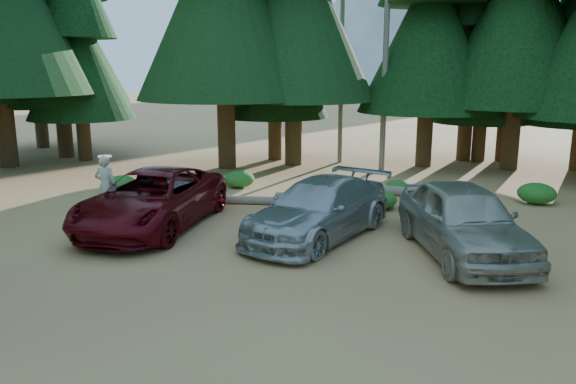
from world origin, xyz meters
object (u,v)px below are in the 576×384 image
log_right (404,192)px  frisbee_player (106,185)px  log_left (268,201)px  red_pickup (152,199)px  silver_minivan_right (463,220)px  silver_minivan_center (319,209)px  log_mid (329,199)px

log_right → frisbee_player: bearing=-129.9°
log_left → log_right: size_ratio=0.71×
red_pickup → log_right: bearing=39.3°
silver_minivan_right → frisbee_player: (-9.22, 0.19, 0.36)m
silver_minivan_center → log_left: bearing=146.1°
red_pickup → silver_minivan_right: silver_minivan_right is taller
frisbee_player → log_right: 9.73m
silver_minivan_right → log_mid: 5.84m
log_mid → log_right: (2.34, 1.50, 0.02)m
frisbee_player → log_right: bearing=-149.9°
log_mid → red_pickup: bearing=-141.7°
silver_minivan_center → silver_minivan_right: size_ratio=1.03×
log_mid → log_right: size_ratio=0.70×
silver_minivan_center → log_mid: (-0.24, 3.74, -0.60)m
silver_minivan_center → log_right: silver_minivan_center is taller
silver_minivan_right → log_right: 6.12m
silver_minivan_right → log_left: silver_minivan_right is taller
log_left → log_right: 4.73m
frisbee_player → log_mid: bearing=-148.4°
silver_minivan_right → log_mid: bearing=113.4°
red_pickup → silver_minivan_center: red_pickup is taller
log_mid → log_right: bearing=29.7°
silver_minivan_center → silver_minivan_right: 3.57m
log_left → frisbee_player: bearing=-140.7°
red_pickup → frisbee_player: (-1.12, -0.41, 0.43)m
silver_minivan_center → frisbee_player: bearing=-153.5°
silver_minivan_center → silver_minivan_right: (3.51, -0.67, 0.11)m
silver_minivan_right → log_mid: size_ratio=1.41×
frisbee_player → log_right: size_ratio=0.33×
silver_minivan_right → frisbee_player: 9.23m
log_left → silver_minivan_center: bearing=-61.2°
log_mid → silver_minivan_center: bearing=-89.3°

